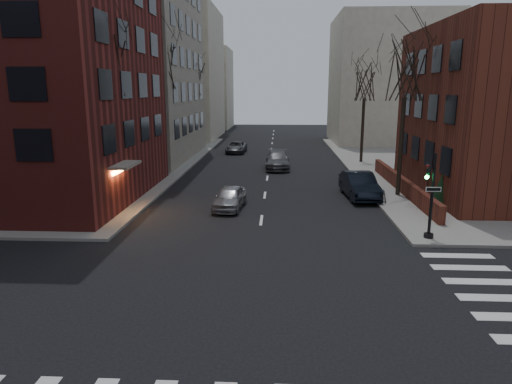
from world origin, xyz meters
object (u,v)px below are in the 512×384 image
(tree_left_b, at_px, (160,64))
(tree_left_c, at_px, (193,79))
(car_lane_silver, at_px, (230,198))
(streetlamp_far, at_px, (202,113))
(sandwich_board, at_px, (382,195))
(evergreen_shrub, at_px, (441,189))
(car_lane_gray, at_px, (278,160))
(tree_right_b, at_px, (365,82))
(tree_left_a, at_px, (105,61))
(tree_right_a, at_px, (406,72))
(parked_sedan, at_px, (359,185))
(streetlamp_near, at_px, (157,127))
(car_lane_far, at_px, (236,147))
(traffic_signal, at_px, (430,201))

(tree_left_b, bearing_deg, tree_left_c, 90.00)
(car_lane_silver, bearing_deg, streetlamp_far, 108.48)
(tree_left_c, xyz_separation_m, sandwich_board, (16.10, -24.11, -7.47))
(car_lane_silver, xyz_separation_m, evergreen_shrub, (12.48, 0.46, 0.54))
(car_lane_gray, bearing_deg, evergreen_shrub, -55.19)
(tree_right_b, distance_m, evergreen_shrub, 18.38)
(tree_left_a, distance_m, streetlamp_far, 28.32)
(tree_left_c, distance_m, streetlamp_far, 4.33)
(tree_left_b, bearing_deg, streetlamp_far, 87.85)
(tree_left_a, distance_m, tree_left_c, 26.00)
(tree_right_b, xyz_separation_m, streetlamp_far, (-17.00, 10.00, -3.35))
(tree_left_b, height_order, streetlamp_far, tree_left_b)
(tree_right_a, xyz_separation_m, tree_right_b, (0.00, 14.00, -0.44))
(tree_left_b, height_order, car_lane_gray, tree_left_b)
(tree_right_b, relative_size, evergreen_shrub, 4.35)
(tree_left_c, distance_m, tree_right_a, 28.17)
(parked_sedan, xyz_separation_m, sandwich_board, (1.10, -1.69, -0.27))
(tree_right_b, distance_m, parked_sedan, 16.13)
(streetlamp_far, bearing_deg, tree_right_a, -54.69)
(tree_left_c, relative_size, tree_right_b, 1.06)
(streetlamp_far, distance_m, car_lane_silver, 28.53)
(streetlamp_far, xyz_separation_m, parked_sedan, (14.40, -24.42, -3.40))
(streetlamp_far, bearing_deg, sandwich_board, -59.31)
(tree_right_a, distance_m, car_lane_silver, 13.55)
(tree_left_a, height_order, tree_right_b, tree_left_a)
(tree_left_b, xyz_separation_m, tree_right_a, (17.60, -8.00, -0.88))
(streetlamp_near, bearing_deg, car_lane_far, 75.48)
(tree_left_b, distance_m, car_lane_gray, 12.84)
(tree_left_b, height_order, car_lane_silver, tree_left_b)
(parked_sedan, bearing_deg, streetlamp_far, 116.15)
(traffic_signal, xyz_separation_m, car_lane_far, (-11.81, 29.73, -1.29))
(tree_left_a, distance_m, car_lane_silver, 10.37)
(car_lane_gray, bearing_deg, streetlamp_near, -144.89)
(tree_left_a, bearing_deg, traffic_signal, -16.65)
(car_lane_gray, bearing_deg, tree_left_b, -166.17)
(tree_left_c, distance_m, streetlamp_near, 18.40)
(evergreen_shrub, bearing_deg, tree_left_a, -177.49)
(car_lane_far, bearing_deg, streetlamp_far, 145.22)
(tree_right_b, relative_size, car_lane_silver, 2.34)
(tree_left_c, xyz_separation_m, streetlamp_far, (0.60, 2.00, -3.79))
(car_lane_silver, bearing_deg, tree_right_b, 64.32)
(streetlamp_near, relative_size, streetlamp_far, 1.00)
(traffic_signal, xyz_separation_m, tree_left_b, (-16.74, 17.01, 7.00))
(tree_right_a, relative_size, streetlamp_far, 1.55)
(traffic_signal, bearing_deg, car_lane_gray, 110.12)
(streetlamp_near, distance_m, car_lane_gray, 11.62)
(tree_left_b, bearing_deg, tree_left_a, -90.00)
(streetlamp_far, xyz_separation_m, evergreen_shrub, (18.70, -27.15, -3.03))
(car_lane_far, bearing_deg, parked_sedan, -62.21)
(traffic_signal, distance_m, car_lane_far, 32.01)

